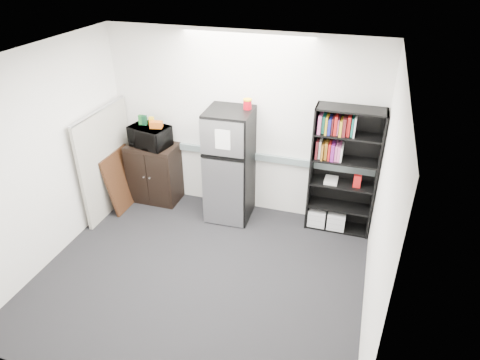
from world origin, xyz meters
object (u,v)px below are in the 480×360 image
at_px(cubicle_partition, 107,161).
at_px(bookshelf, 342,169).
at_px(cabinet, 155,173).
at_px(microwave, 150,136).
at_px(refrigerator, 230,166).

bearing_deg(cubicle_partition, bookshelf, 8.13).
distance_m(cubicle_partition, cabinet, 0.76).
bearing_deg(microwave, bookshelf, 13.37).
xyz_separation_m(bookshelf, cabinet, (-2.87, -0.07, -0.49)).
xyz_separation_m(bookshelf, cubicle_partition, (-3.41, -0.49, -0.16)).
bearing_deg(cabinet, microwave, -90.00).
bearing_deg(refrigerator, cabinet, 174.41).
bearing_deg(cubicle_partition, microwave, 37.00).
height_order(cabinet, microwave, microwave).
bearing_deg(microwave, cabinet, 101.74).
bearing_deg(bookshelf, cabinet, -178.69).
xyz_separation_m(cubicle_partition, microwave, (0.54, 0.40, 0.30)).
distance_m(bookshelf, cubicle_partition, 3.45).
relative_size(bookshelf, cubicle_partition, 1.14).
height_order(bookshelf, refrigerator, bookshelf).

